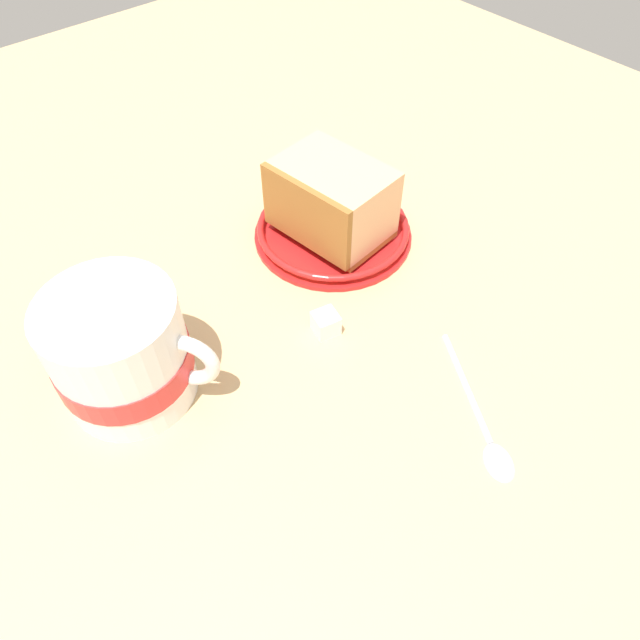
{
  "coord_description": "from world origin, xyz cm",
  "views": [
    {
      "loc": [
        17.69,
        27.73,
        37.18
      ],
      "look_at": [
        -1.55,
        5.47,
        3.0
      ],
      "focal_mm": 33.28,
      "sensor_mm": 36.0,
      "label": 1
    }
  ],
  "objects_px": {
    "tea_mug": "(122,352)",
    "teaspoon": "(488,433)",
    "small_plate": "(333,230)",
    "sugar_cube": "(326,323)",
    "cake_slice": "(332,201)"
  },
  "relations": [
    {
      "from": "small_plate",
      "to": "tea_mug",
      "type": "distance_m",
      "value": 0.23
    },
    {
      "from": "small_plate",
      "to": "cake_slice",
      "type": "relative_size",
      "value": 1.38
    },
    {
      "from": "small_plate",
      "to": "cake_slice",
      "type": "distance_m",
      "value": 0.04
    },
    {
      "from": "small_plate",
      "to": "teaspoon",
      "type": "bearing_deg",
      "value": 75.74
    },
    {
      "from": "small_plate",
      "to": "sugar_cube",
      "type": "height_order",
      "value": "sugar_cube"
    },
    {
      "from": "cake_slice",
      "to": "teaspoon",
      "type": "xyz_separation_m",
      "value": [
        0.06,
        0.23,
        -0.04
      ]
    },
    {
      "from": "small_plate",
      "to": "tea_mug",
      "type": "bearing_deg",
      "value": 8.04
    },
    {
      "from": "teaspoon",
      "to": "sugar_cube",
      "type": "bearing_deg",
      "value": -81.03
    },
    {
      "from": "cake_slice",
      "to": "sugar_cube",
      "type": "height_order",
      "value": "cake_slice"
    },
    {
      "from": "sugar_cube",
      "to": "teaspoon",
      "type": "bearing_deg",
      "value": 98.97
    },
    {
      "from": "small_plate",
      "to": "sugar_cube",
      "type": "bearing_deg",
      "value": 45.51
    },
    {
      "from": "cake_slice",
      "to": "teaspoon",
      "type": "height_order",
      "value": "cake_slice"
    },
    {
      "from": "small_plate",
      "to": "cake_slice",
      "type": "xyz_separation_m",
      "value": [
        0.0,
        0.0,
        0.04
      ]
    },
    {
      "from": "tea_mug",
      "to": "teaspoon",
      "type": "height_order",
      "value": "tea_mug"
    },
    {
      "from": "small_plate",
      "to": "teaspoon",
      "type": "height_order",
      "value": "small_plate"
    }
  ]
}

